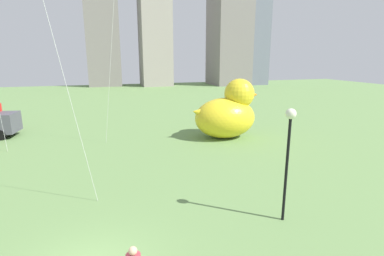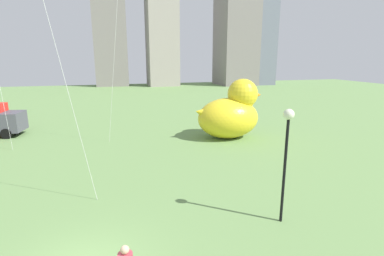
# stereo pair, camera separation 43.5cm
# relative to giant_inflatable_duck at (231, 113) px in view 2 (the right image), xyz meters

# --- Properties ---
(giant_inflatable_duck) EXTENTS (6.11, 3.92, 5.06)m
(giant_inflatable_duck) POSITION_rel_giant_inflatable_duck_xyz_m (0.00, 0.00, 0.00)
(giant_inflatable_duck) COLOR yellow
(giant_inflatable_duck) RESTS_ON ground
(lamppost) EXTENTS (0.43, 0.43, 4.88)m
(lamppost) POSITION_rel_giant_inflatable_duck_xyz_m (-3.14, -13.18, 1.43)
(lamppost) COLOR black
(lamppost) RESTS_ON ground
(city_skyline) EXTENTS (42.89, 13.04, 37.17)m
(city_skyline) POSITION_rel_giant_inflatable_duck_xyz_m (13.21, 48.78, 13.48)
(city_skyline) COLOR gray
(city_skyline) RESTS_ON ground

